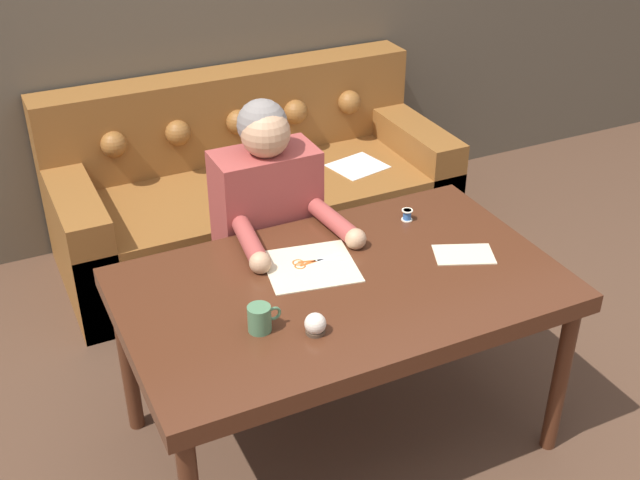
# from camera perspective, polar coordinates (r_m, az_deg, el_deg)

# --- Properties ---
(ground_plane) EXTENTS (16.00, 16.00, 0.00)m
(ground_plane) POSITION_cam_1_polar(r_m,az_deg,el_deg) (3.21, 1.26, -14.61)
(ground_plane) COLOR #4C3323
(dining_table) EXTENTS (1.53, 0.92, 0.73)m
(dining_table) POSITION_cam_1_polar(r_m,az_deg,el_deg) (2.84, 1.54, -4.11)
(dining_table) COLOR #472314
(dining_table) RESTS_ON ground_plane
(couch) EXTENTS (2.03, 0.88, 0.91)m
(couch) POSITION_cam_1_polar(r_m,az_deg,el_deg) (4.26, -4.89, 3.25)
(couch) COLOR brown
(couch) RESTS_ON ground_plane
(person) EXTENTS (0.46, 0.59, 1.20)m
(person) POSITION_cam_1_polar(r_m,az_deg,el_deg) (3.30, -3.60, 0.14)
(person) COLOR #33281E
(person) RESTS_ON ground_plane
(pattern_paper_main) EXTENTS (0.37, 0.34, 0.00)m
(pattern_paper_main) POSITION_cam_1_polar(r_m,az_deg,el_deg) (2.88, -0.69, -1.89)
(pattern_paper_main) COLOR beige
(pattern_paper_main) RESTS_ON dining_table
(pattern_paper_offcut) EXTENTS (0.25, 0.21, 0.00)m
(pattern_paper_offcut) POSITION_cam_1_polar(r_m,az_deg,el_deg) (2.99, 10.18, -1.01)
(pattern_paper_offcut) COLOR beige
(pattern_paper_offcut) RESTS_ON dining_table
(scissors) EXTENTS (0.19, 0.07, 0.01)m
(scissors) POSITION_cam_1_polar(r_m,az_deg,el_deg) (2.90, -0.79, -1.62)
(scissors) COLOR silver
(scissors) RESTS_ON dining_table
(mug) EXTENTS (0.11, 0.08, 0.09)m
(mug) POSITION_cam_1_polar(r_m,az_deg,el_deg) (2.55, -4.28, -5.58)
(mug) COLOR #47704C
(mug) RESTS_ON dining_table
(thread_spool) EXTENTS (0.04, 0.04, 0.05)m
(thread_spool) POSITION_cam_1_polar(r_m,az_deg,el_deg) (3.18, 6.21, 1.78)
(thread_spool) COLOR #3366B2
(thread_spool) RESTS_ON dining_table
(pin_cushion) EXTENTS (0.07, 0.07, 0.07)m
(pin_cushion) POSITION_cam_1_polar(r_m,az_deg,el_deg) (2.54, -0.34, -6.03)
(pin_cushion) COLOR #4C3828
(pin_cushion) RESTS_ON dining_table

